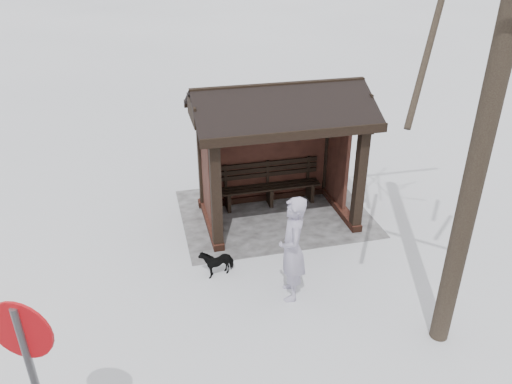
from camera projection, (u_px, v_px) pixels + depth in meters
ground at (277, 217)px, 11.29m from camera, size 120.00×120.00×0.00m
trampled_patch at (274, 213)px, 11.46m from camera, size 4.20×3.20×0.02m
bus_shelter at (277, 125)px, 10.42m from camera, size 3.60×2.40×3.09m
pedestrian at (292, 249)px, 8.45m from camera, size 0.59×0.78×1.95m
dog at (217, 261)px, 9.34m from camera, size 0.70×0.47×0.54m
road_sign at (30, 364)px, 4.99m from camera, size 0.64×0.32×2.70m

